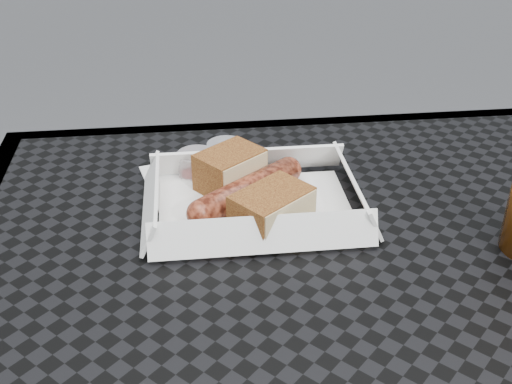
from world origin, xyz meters
TOP-DOWN VIEW (x-y plane):
  - patio_table at (0.00, 0.00)m, footprint 0.80×0.80m
  - food_tray at (-0.07, 0.15)m, footprint 0.22×0.15m
  - bratwurst at (-0.08, 0.16)m, footprint 0.14×0.12m
  - bread_near at (-0.09, 0.20)m, footprint 0.09×0.09m
  - bread_far at (-0.05, 0.11)m, footprint 0.10×0.10m
  - veg_garnish at (-0.00, 0.11)m, footprint 0.03×0.03m
  - napkin at (-0.13, 0.23)m, footprint 0.14×0.14m
  - condiment_cup_sauce at (-0.13, 0.24)m, footprint 0.05×0.05m
  - condiment_cup_empty at (-0.09, 0.27)m, footprint 0.05×0.05m

SIDE VIEW (x-z plane):
  - patio_table at x=0.00m, z-range 0.30..1.04m
  - napkin at x=-0.13m, z-range 0.74..0.75m
  - food_tray at x=-0.07m, z-range 0.74..0.75m
  - veg_garnish at x=0.00m, z-range 0.75..0.75m
  - condiment_cup_sauce at x=-0.13m, z-range 0.74..0.78m
  - condiment_cup_empty at x=-0.09m, z-range 0.74..0.78m
  - bratwurst at x=-0.08m, z-range 0.75..0.78m
  - bread_far at x=-0.05m, z-range 0.75..0.79m
  - bread_near at x=-0.09m, z-range 0.75..0.80m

